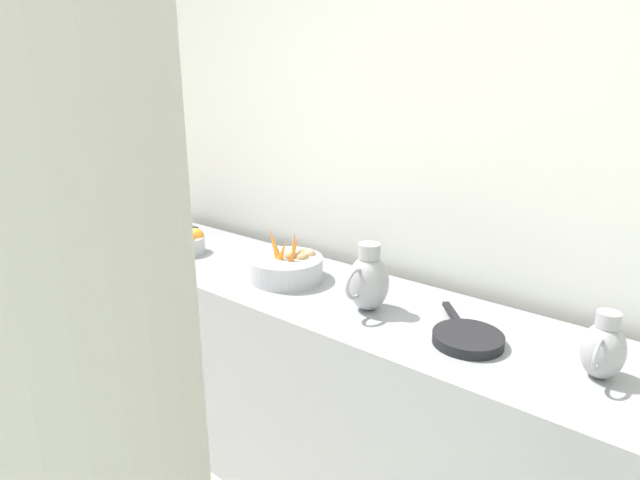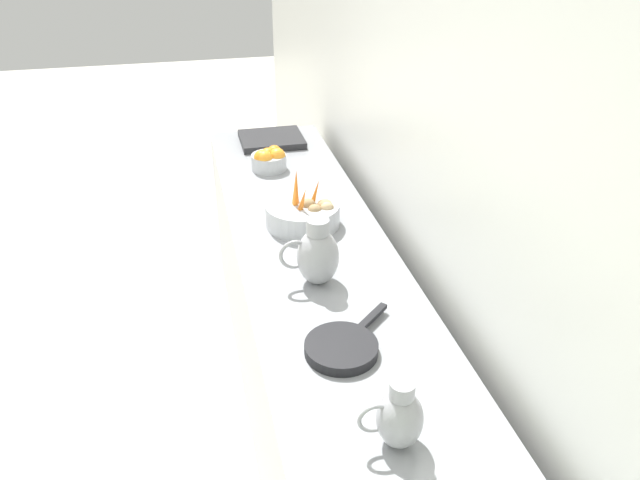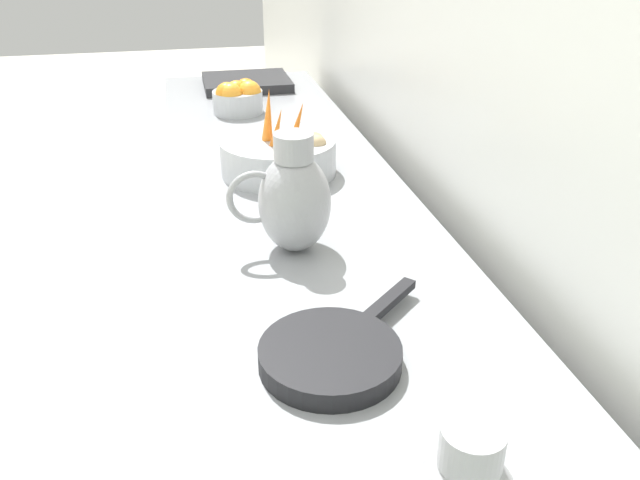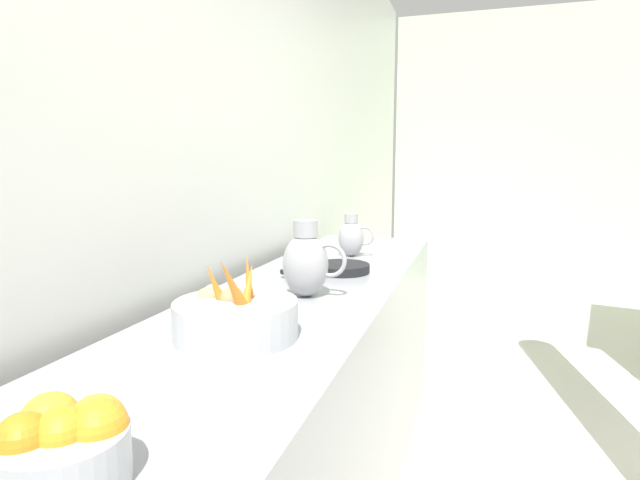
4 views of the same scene
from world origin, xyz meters
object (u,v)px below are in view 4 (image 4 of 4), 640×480
(orange_bowl, at_px, (66,444))
(metal_pitcher_tall, at_px, (306,262))
(vegetable_colander, at_px, (235,317))
(metal_pitcher_short, at_px, (352,237))
(skillet_on_counter, at_px, (340,268))

(orange_bowl, xyz_separation_m, metal_pitcher_tall, (-0.01, 1.04, 0.06))
(vegetable_colander, xyz_separation_m, metal_pitcher_tall, (0.04, 0.44, 0.06))
(orange_bowl, relative_size, metal_pitcher_short, 0.86)
(skillet_on_counter, bearing_deg, metal_pitcher_tall, -91.51)
(metal_pitcher_short, bearing_deg, metal_pitcher_tall, -87.38)
(metal_pitcher_tall, relative_size, metal_pitcher_short, 1.25)
(vegetable_colander, relative_size, metal_pitcher_tall, 1.23)
(vegetable_colander, xyz_separation_m, metal_pitcher_short, (0.00, 1.21, 0.04))
(vegetable_colander, distance_m, skillet_on_counter, 0.84)
(orange_bowl, bearing_deg, metal_pitcher_tall, 90.55)
(metal_pitcher_tall, bearing_deg, skillet_on_counter, 88.49)
(orange_bowl, distance_m, skillet_on_counter, 1.44)
(vegetable_colander, distance_m, metal_pitcher_tall, 0.44)
(skillet_on_counter, bearing_deg, orange_bowl, -90.01)
(metal_pitcher_tall, bearing_deg, vegetable_colander, -95.19)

